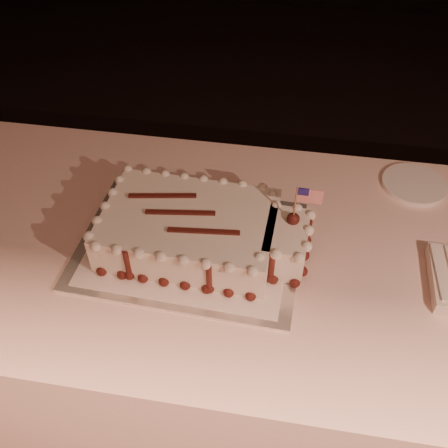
% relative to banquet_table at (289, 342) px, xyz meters
% --- Properties ---
extents(room_shell, '(6.10, 8.10, 2.90)m').
position_rel_banquet_table_xyz_m(room_shell, '(0.00, -0.60, 1.02)').
color(room_shell, black).
rests_on(room_shell, ground).
extents(banquet_table, '(2.40, 0.80, 0.75)m').
position_rel_banquet_table_xyz_m(banquet_table, '(0.00, 0.00, 0.00)').
color(banquet_table, '#FFD1C5').
rests_on(banquet_table, ground).
extents(cake_board, '(0.53, 0.40, 0.01)m').
position_rel_banquet_table_xyz_m(cake_board, '(-0.27, -0.02, 0.38)').
color(cake_board, silver).
rests_on(cake_board, banquet_table).
extents(doily, '(0.47, 0.37, 0.00)m').
position_rel_banquet_table_xyz_m(doily, '(-0.27, -0.02, 0.38)').
color(doily, white).
rests_on(doily, cake_board).
extents(sheet_cake, '(0.49, 0.29, 0.19)m').
position_rel_banquet_table_xyz_m(sheet_cake, '(-0.24, -0.02, 0.43)').
color(sheet_cake, white).
rests_on(sheet_cake, doily).
extents(side_plate, '(0.17, 0.17, 0.01)m').
position_rel_banquet_table_xyz_m(side_plate, '(0.27, 0.29, 0.38)').
color(side_plate, white).
rests_on(side_plate, banquet_table).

